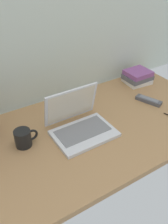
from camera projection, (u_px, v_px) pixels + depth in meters
name	position (u px, v px, depth m)	size (l,w,h in m)	color
desk	(87.00, 132.00, 1.31)	(1.60, 0.76, 0.03)	#A87A4C
laptop	(80.00, 123.00, 1.27)	(0.31, 0.27, 0.21)	silver
coffee_mug	(24.00, 138.00, 1.18)	(0.12, 0.08, 0.09)	black
remote_control_near	(81.00, 99.00, 1.53)	(0.10, 0.17, 0.02)	#B7B7B7
remote_control_far	(149.00, 100.00, 1.52)	(0.10, 0.17, 0.02)	#4C4C51
book_stack	(138.00, 77.00, 1.70)	(0.18, 0.16, 0.09)	silver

